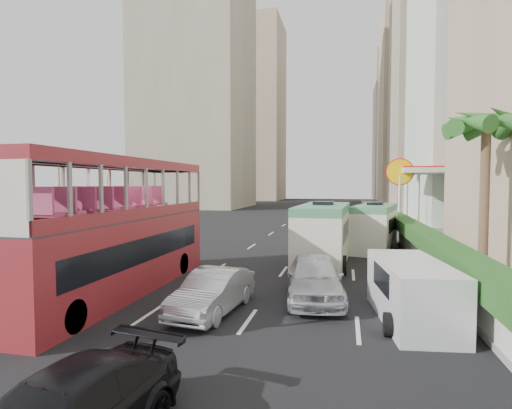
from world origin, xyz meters
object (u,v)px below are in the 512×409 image
(palm_tree, at_px, (484,203))
(panel_van_far, at_px, (369,223))
(minibus_far, at_px, (375,227))
(car_silver_lane_b, at_px, (314,300))
(van_asset, at_px, (322,241))
(car_silver_lane_a, at_px, (213,312))
(panel_van_near, at_px, (411,291))
(minibus_near, at_px, (323,234))
(shell_station, at_px, (437,200))
(double_decker_bus, at_px, (116,226))

(palm_tree, bearing_deg, panel_van_far, 102.78)
(minibus_far, bearing_deg, panel_van_far, 101.84)
(car_silver_lane_b, xyz_separation_m, minibus_far, (2.87, 11.91, 1.41))
(van_asset, xyz_separation_m, panel_van_far, (3.44, 4.29, 0.99))
(panel_van_far, bearing_deg, van_asset, -135.26)
(car_silver_lane_a, relative_size, panel_van_near, 0.92)
(car_silver_lane_b, relative_size, minibus_far, 0.75)
(minibus_near, bearing_deg, shell_station, 64.21)
(panel_van_near, relative_size, panel_van_far, 0.90)
(car_silver_lane_a, bearing_deg, minibus_near, 77.22)
(double_decker_bus, bearing_deg, van_asset, 66.09)
(palm_tree, bearing_deg, car_silver_lane_a, -150.17)
(panel_van_near, bearing_deg, minibus_near, 103.53)
(car_silver_lane_a, distance_m, car_silver_lane_b, 3.73)
(minibus_far, bearing_deg, car_silver_lane_b, -91.59)
(palm_tree, bearing_deg, car_silver_lane_b, -152.74)
(panel_van_far, bearing_deg, car_silver_lane_b, -105.17)
(minibus_near, bearing_deg, minibus_far, 64.37)
(shell_station, bearing_deg, minibus_near, -118.90)
(van_asset, distance_m, panel_van_near, 16.64)
(car_silver_lane_a, distance_m, minibus_far, 15.30)
(panel_van_far, xyz_separation_m, shell_station, (5.75, 3.35, 1.76))
(van_asset, distance_m, minibus_far, 4.62)
(shell_station, bearing_deg, car_silver_lane_a, -115.56)
(double_decker_bus, xyz_separation_m, shell_station, (16.00, 23.00, 0.22))
(minibus_far, height_order, palm_tree, palm_tree)
(double_decker_bus, xyz_separation_m, car_silver_lane_a, (4.31, -1.44, -2.53))
(car_silver_lane_b, relative_size, palm_tree, 0.74)
(panel_van_near, height_order, shell_station, shell_station)
(panel_van_near, distance_m, shell_station, 24.58)
(shell_station, bearing_deg, panel_van_far, -149.79)
(car_silver_lane_b, height_order, panel_van_far, panel_van_far)
(van_asset, bearing_deg, minibus_near, -74.89)
(minibus_far, distance_m, palm_tree, 9.52)
(minibus_near, distance_m, panel_van_far, 12.74)
(palm_tree, xyz_separation_m, shell_station, (2.20, 19.00, -0.63))
(minibus_near, bearing_deg, car_silver_lane_a, -105.91)
(double_decker_bus, distance_m, minibus_near, 10.36)
(panel_van_far, relative_size, shell_station, 0.62)
(car_silver_lane_a, height_order, palm_tree, palm_tree)
(double_decker_bus, height_order, car_silver_lane_b, double_decker_bus)
(car_silver_lane_b, bearing_deg, palm_tree, 20.04)
(minibus_far, bearing_deg, double_decker_bus, -117.17)
(double_decker_bus, relative_size, shell_station, 1.38)
(palm_tree, height_order, shell_station, palm_tree)
(panel_van_near, bearing_deg, van_asset, 95.27)
(minibus_far, bearing_deg, palm_tree, -55.58)
(van_asset, distance_m, minibus_near, 8.25)
(car_silver_lane_b, bearing_deg, minibus_near, 83.30)
(minibus_far, relative_size, panel_van_near, 1.41)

